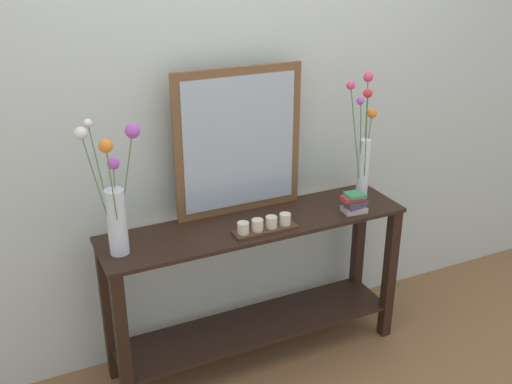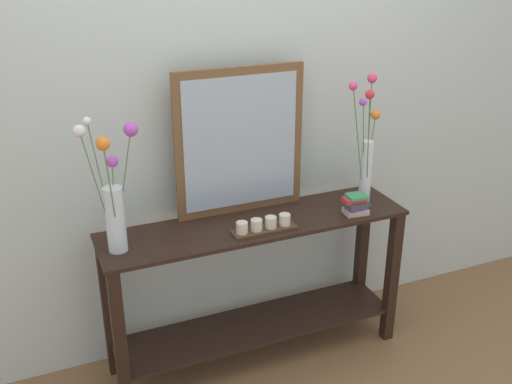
{
  "view_description": "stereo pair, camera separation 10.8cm",
  "coord_description": "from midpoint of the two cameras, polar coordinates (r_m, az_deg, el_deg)",
  "views": [
    {
      "loc": [
        -1.13,
        -2.39,
        2.1
      ],
      "look_at": [
        0.0,
        0.0,
        0.96
      ],
      "focal_mm": 41.87,
      "sensor_mm": 36.0,
      "label": 1
    },
    {
      "loc": [
        -1.03,
        -2.43,
        2.1
      ],
      "look_at": [
        0.0,
        0.0,
        0.96
      ],
      "focal_mm": 41.87,
      "sensor_mm": 36.0,
      "label": 2
    }
  ],
  "objects": [
    {
      "name": "ground_plane",
      "position": [
        3.38,
        -0.95,
        -15.27
      ],
      "size": [
        7.0,
        6.0,
        0.02
      ],
      "primitive_type": "cube",
      "color": "brown"
    },
    {
      "name": "wall_back",
      "position": [
        3.02,
        -3.59,
        8.94
      ],
      "size": [
        6.4,
        0.08,
        2.7
      ],
      "primitive_type": "cube",
      "color": "beige",
      "rests_on": "ground"
    },
    {
      "name": "console_table",
      "position": [
        3.1,
        -1.01,
        -8.15
      ],
      "size": [
        1.55,
        0.38,
        0.8
      ],
      "color": "black",
      "rests_on": "ground"
    },
    {
      "name": "mirror_leaning",
      "position": [
        2.93,
        -2.71,
        4.77
      ],
      "size": [
        0.66,
        0.03,
        0.74
      ],
      "color": "brown",
      "rests_on": "console_table"
    },
    {
      "name": "tall_vase_left",
      "position": [
        2.64,
        -14.45,
        -1.01
      ],
      "size": [
        0.26,
        0.22,
        0.61
      ],
      "color": "silver",
      "rests_on": "console_table"
    },
    {
      "name": "vase_right",
      "position": [
        3.13,
        9.26,
        4.0
      ],
      "size": [
        0.23,
        0.26,
        0.66
      ],
      "color": "silver",
      "rests_on": "console_table"
    },
    {
      "name": "candle_tray",
      "position": [
        2.85,
        -0.28,
        -3.23
      ],
      "size": [
        0.32,
        0.09,
        0.07
      ],
      "color": "#472D1C",
      "rests_on": "console_table"
    },
    {
      "name": "book_stack",
      "position": [
        3.06,
        8.36,
        -1.06
      ],
      "size": [
        0.13,
        0.1,
        0.1
      ],
      "color": "#B2A893",
      "rests_on": "console_table"
    }
  ]
}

